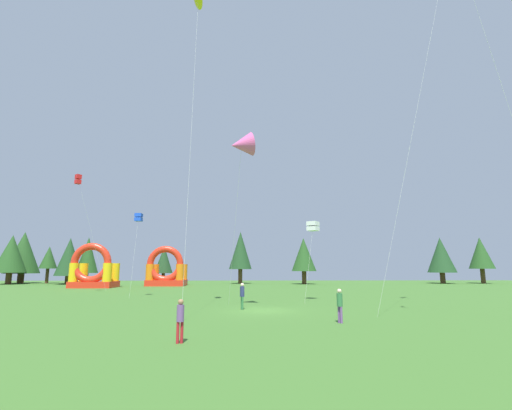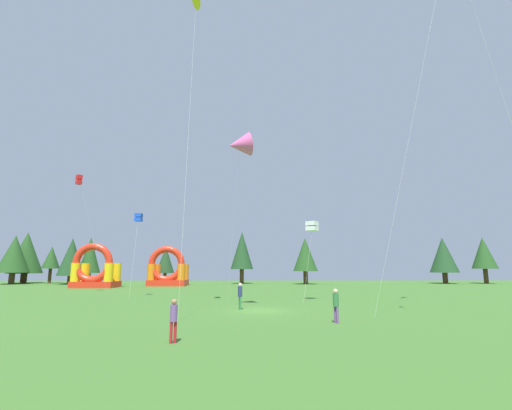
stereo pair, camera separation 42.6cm
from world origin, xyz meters
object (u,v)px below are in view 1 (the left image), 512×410
Objects in this scene: kite_red_box at (78,180)px; kite_white_box at (313,226)px; kite_pink_delta at (242,145)px; person_left_edge at (340,303)px; inflatable_red_slide at (93,272)px; kite_blue_box at (139,217)px; kite_yellow_parafoil at (198,0)px; person_far_side at (180,317)px; person_midfield at (242,294)px; inflatable_orange_dome at (166,272)px.

kite_red_box reaches higher than kite_white_box.
person_left_edge is (5.47, -5.87, -10.89)m from kite_pink_delta.
kite_blue_box is at bearing -57.34° from inflatable_red_slide.
person_left_edge is at bearing -94.29° from kite_white_box.
kite_pink_delta is 0.55× the size of kite_yellow_parafoil.
inflatable_red_slide is at bearing 121.49° from kite_yellow_parafoil.
kite_yellow_parafoil is 13.00× the size of person_left_edge.
kite_red_box is at bearing -80.84° from person_far_side.
person_midfield is (-6.33, -6.14, -5.54)m from kite_white_box.
inflatable_orange_dome is at bearing -7.31° from person_left_edge.
kite_pink_delta is 13.53m from person_left_edge.
kite_white_box is 37.05m from inflatable_red_slide.
inflatable_red_slide is (-2.81, 13.16, -10.92)m from kite_red_box.
person_far_side is at bearing -69.47° from kite_blue_box.
inflatable_orange_dome is at bearing 178.99° from person_midfield.
kite_red_box is 8.10× the size of person_far_side.
kite_yellow_parafoil reaches higher than inflatable_red_slide.
person_left_edge is 44.77m from inflatable_orange_dome.
kite_red_box is 7.64× the size of person_left_edge.
person_far_side is at bearing 92.79° from person_left_edge.
kite_pink_delta reaches higher than person_far_side.
person_far_side is 0.27× the size of inflatable_orange_dome.
inflatable_orange_dome is at bearing 109.89° from kite_pink_delta.
inflatable_orange_dome is at bearing 104.43° from kite_yellow_parafoil.
kite_white_box is at bearing -20.63° from kite_red_box.
person_midfield is 0.29× the size of inflatable_orange_dome.
kite_pink_delta is 1.99× the size of inflatable_red_slide.
kite_blue_box is 4.56× the size of person_midfield.
person_far_side is (-2.33, -11.80, -0.09)m from person_midfield.
kite_white_box is 13.94m from person_left_edge.
person_midfield is at bearing -39.03° from kite_red_box.
inflatable_orange_dome is at bearing 94.68° from kite_blue_box.
kite_red_box is at bearing 139.55° from kite_pink_delta.
person_midfield is 1.03× the size of person_left_edge.
kite_yellow_parafoil is 41.84m from inflatable_red_slide.
kite_red_box is at bearing -77.93° from inflatable_red_slide.
person_midfield is 12.02m from person_far_side.
kite_white_box is 3.81× the size of person_midfield.
person_far_side is (1.13, -9.87, -21.97)m from kite_yellow_parafoil.
person_midfield is 0.28× the size of inflatable_red_slide.
kite_red_box is 1.95× the size of kite_white_box.
person_left_edge is 0.28× the size of inflatable_orange_dome.
kite_blue_box is 1.32× the size of inflatable_orange_dome.
kite_red_box reaches higher than person_far_side.
inflatable_red_slide is (-22.44, 29.07, 1.17)m from person_midfield.
person_far_side is (17.30, -27.71, -12.18)m from kite_red_box.
inflatable_red_slide is at bearing -163.77° from person_midfield.
person_midfield is 8.51m from person_left_edge.
kite_blue_box reaches higher than inflatable_orange_dome.
kite_pink_delta reaches higher than person_left_edge.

